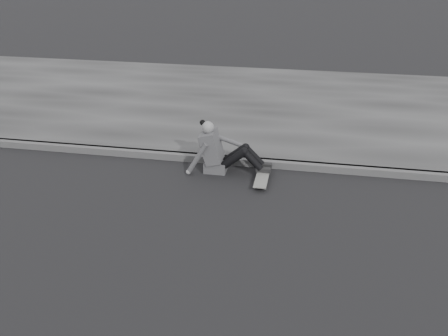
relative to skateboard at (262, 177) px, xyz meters
name	(u,v)px	position (x,y,z in m)	size (l,w,h in m)	color
ground	(393,271)	(1.79, -2.02, -0.07)	(80.00, 80.00, 0.00)	black
curb	(375,171)	(1.79, 0.56, -0.01)	(24.00, 0.16, 0.12)	#505050
sidewalk	(362,111)	(1.79, 3.58, -0.01)	(24.00, 6.00, 0.12)	#393939
skateboard	(262,177)	(0.00, 0.00, 0.00)	(0.20, 0.78, 0.09)	gray
seated_woman	(220,151)	(-0.73, 0.25, 0.29)	(1.38, 0.46, 0.88)	#4C4C4E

